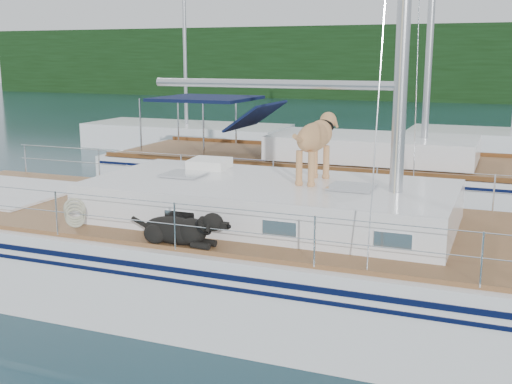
% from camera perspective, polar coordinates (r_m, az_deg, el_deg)
% --- Properties ---
extents(ground, '(120.00, 120.00, 0.00)m').
position_cam_1_polar(ground, '(10.05, -3.11, -8.96)').
color(ground, black).
rests_on(ground, ground).
extents(tree_line, '(90.00, 3.00, 6.00)m').
position_cam_1_polar(tree_line, '(53.64, 17.94, 10.83)').
color(tree_line, black).
rests_on(tree_line, ground).
extents(shore_bank, '(92.00, 1.00, 1.20)m').
position_cam_1_polar(shore_bank, '(54.92, 17.87, 8.34)').
color(shore_bank, '#595147').
rests_on(shore_bank, ground).
extents(main_sailboat, '(12.00, 3.80, 14.01)m').
position_cam_1_polar(main_sailboat, '(9.78, -2.63, -5.33)').
color(main_sailboat, white).
rests_on(main_sailboat, ground).
extents(neighbor_sailboat, '(11.00, 3.50, 13.30)m').
position_cam_1_polar(neighbor_sailboat, '(16.00, 6.38, 1.26)').
color(neighbor_sailboat, white).
rests_on(neighbor_sailboat, ground).
extents(bg_boat_west, '(8.00, 3.00, 11.65)m').
position_cam_1_polar(bg_boat_west, '(25.68, -6.16, 4.92)').
color(bg_boat_west, white).
rests_on(bg_boat_west, ground).
extents(bg_boat_center, '(7.20, 3.00, 11.65)m').
position_cam_1_polar(bg_boat_center, '(24.69, 21.77, 3.86)').
color(bg_boat_center, white).
rests_on(bg_boat_center, ground).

